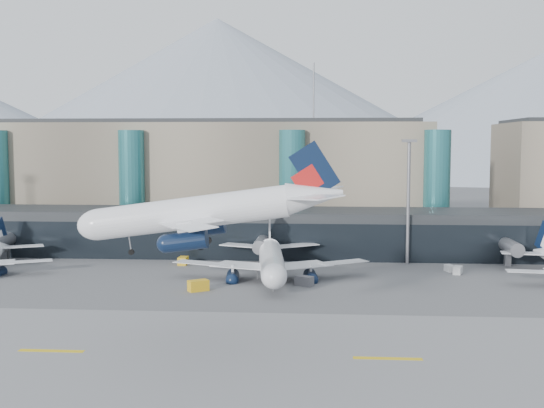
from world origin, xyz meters
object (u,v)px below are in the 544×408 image
(hero_jet, at_px, (219,202))
(jet_parked_mid, at_px, (271,252))
(veh_d, at_px, (458,270))
(veh_c, at_px, (304,281))
(veh_b, at_px, (183,261))
(veh_h, at_px, (198,286))
(veh_g, at_px, (450,268))
(lightmast_mid, at_px, (408,194))

(hero_jet, relative_size, jet_parked_mid, 0.89)
(veh_d, bearing_deg, hero_jet, 163.88)
(hero_jet, height_order, veh_c, hero_jet)
(veh_c, bearing_deg, hero_jet, -72.76)
(veh_b, relative_size, veh_h, 0.84)
(veh_b, distance_m, veh_c, 31.48)
(veh_g, bearing_deg, lightmast_mid, -161.22)
(veh_c, height_order, veh_h, veh_h)
(hero_jet, bearing_deg, veh_d, 53.54)
(lightmast_mid, distance_m, jet_parked_mid, 32.64)
(lightmast_mid, relative_size, veh_d, 9.78)
(lightmast_mid, height_order, veh_d, lightmast_mid)
(veh_b, bearing_deg, veh_g, -91.78)
(jet_parked_mid, distance_m, veh_g, 35.17)
(jet_parked_mid, height_order, veh_b, jet_parked_mid)
(jet_parked_mid, xyz_separation_m, veh_b, (-18.91, 10.90, -3.84))
(veh_d, height_order, veh_g, veh_d)
(hero_jet, distance_m, veh_g, 66.48)
(hero_jet, height_order, veh_g, hero_jet)
(veh_b, bearing_deg, veh_h, -160.65)
(veh_c, height_order, veh_d, veh_c)
(veh_b, bearing_deg, lightmast_mid, -82.30)
(hero_jet, height_order, veh_h, hero_jet)
(veh_g, bearing_deg, veh_b, -116.37)
(veh_c, relative_size, veh_g, 1.41)
(lightmast_mid, distance_m, veh_b, 48.14)
(veh_b, xyz_separation_m, veh_c, (25.27, -18.76, 0.05))
(jet_parked_mid, distance_m, veh_c, 10.80)
(jet_parked_mid, bearing_deg, veh_b, 54.30)
(veh_d, relative_size, veh_g, 1.19)
(hero_jet, distance_m, jet_parked_mid, 47.03)
(veh_g, relative_size, veh_h, 0.66)
(hero_jet, height_order, veh_d, hero_jet)
(veh_b, distance_m, veh_g, 53.19)
(hero_jet, bearing_deg, jet_parked_mid, 87.23)
(veh_g, height_order, veh_h, veh_h)
(veh_d, bearing_deg, lightmast_mid, 58.98)
(hero_jet, xyz_separation_m, veh_h, (-8.39, 31.69, -16.93))
(lightmast_mid, xyz_separation_m, veh_b, (-45.95, -4.56, -13.61))
(jet_parked_mid, xyz_separation_m, veh_g, (34.16, 7.36, -4.01))
(hero_jet, xyz_separation_m, veh_d, (38.19, 49.88, -17.11))
(veh_c, xyz_separation_m, veh_h, (-17.71, -5.50, 0.06))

